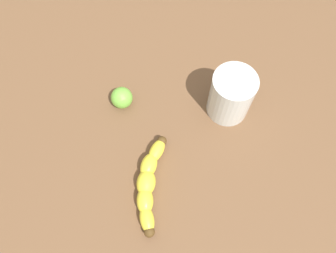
{
  "coord_description": "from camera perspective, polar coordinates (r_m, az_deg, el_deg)",
  "views": [
    {
      "loc": [
        27.76,
        10.0,
        70.03
      ],
      "look_at": [
        -0.47,
        1.14,
        5.0
      ],
      "focal_mm": 35.56,
      "sensor_mm": 36.0,
      "label": 1
    }
  ],
  "objects": [
    {
      "name": "wooden_tabletop",
      "position": [
        0.75,
        -0.95,
        -1.19
      ],
      "size": [
        120.0,
        120.0,
        3.0
      ],
      "primitive_type": "cube",
      "color": "brown",
      "rests_on": "ground"
    },
    {
      "name": "smoothie_glass",
      "position": [
        0.72,
        10.71,
        5.2
      ],
      "size": [
        9.23,
        9.23,
        11.62
      ],
      "color": "silver",
      "rests_on": "wooden_tabletop"
    },
    {
      "name": "lime_fruit",
      "position": [
        0.75,
        -7.93,
        4.91
      ],
      "size": [
        4.86,
        4.86,
        4.86
      ],
      "primitive_type": "sphere",
      "color": "#75C142",
      "rests_on": "wooden_tabletop"
    },
    {
      "name": "banana",
      "position": [
        0.67,
        -3.28,
        -9.65
      ],
      "size": [
        20.36,
        7.35,
        3.81
      ],
      "rotation": [
        0.0,
        0.0,
        0.18
      ],
      "color": "yellow",
      "rests_on": "wooden_tabletop"
    }
  ]
}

